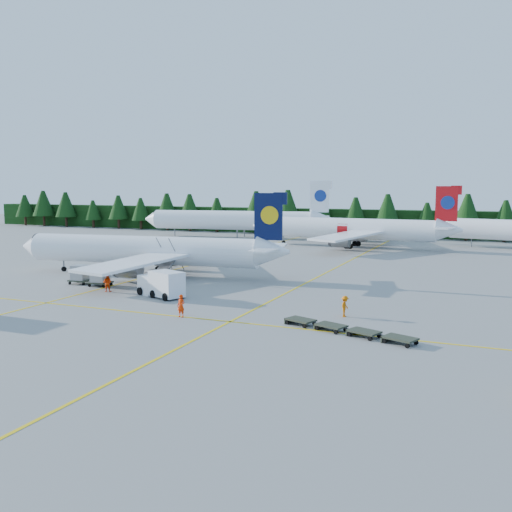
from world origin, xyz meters
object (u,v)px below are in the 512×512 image
at_px(airstairs, 162,273).
at_px(service_truck, 161,284).
at_px(airliner_navy, 138,250).
at_px(airliner_red, 342,229).

bearing_deg(airstairs, service_truck, -52.79).
xyz_separation_m(airliner_navy, service_truck, (10.52, -11.32, -1.82)).
bearing_deg(service_truck, airstairs, 143.74).
bearing_deg(airliner_red, airliner_navy, -106.35).
xyz_separation_m(airliner_navy, airliner_red, (15.69, 43.41, 0.24)).
height_order(airliner_navy, service_truck, airliner_navy).
xyz_separation_m(airliner_navy, airstairs, (5.05, -2.41, -2.32)).
distance_m(airliner_navy, service_truck, 15.56).
bearing_deg(airliner_navy, airstairs, -32.29).
bearing_deg(airliner_red, service_truck, -91.87).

